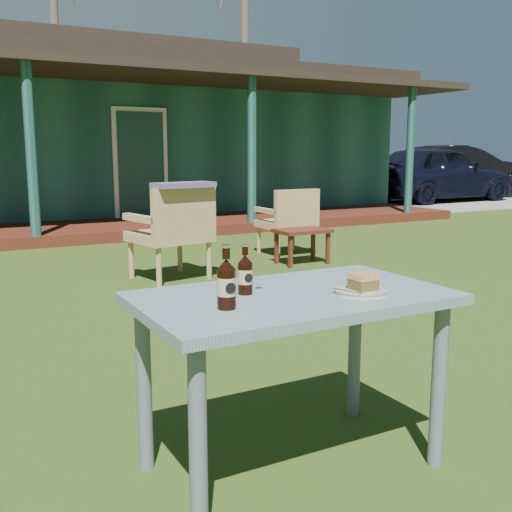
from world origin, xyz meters
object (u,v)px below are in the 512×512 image
car_far (456,171)px  cafe_table (293,319)px  car_near (437,174)px  plate (361,291)px  cake_slice (363,281)px  side_table (302,234)px  armchair_left (174,228)px  armchair_right (290,218)px  cola_bottle_near (245,274)px  cola_bottle_far (226,283)px

car_far → cafe_table: car_far is taller
car_near → plate: size_ratio=20.72×
cake_slice → side_table: (2.23, 3.86, -0.42)m
armchair_left → armchair_right: armchair_left is taller
plate → side_table: 4.48m
car_near → side_table: 9.58m
cola_bottle_near → side_table: 4.54m
plate → cola_bottle_far: (-0.55, 0.04, 0.08)m
cake_slice → cola_bottle_far: bearing=175.9°
cake_slice → armchair_right: (2.41, 4.43, -0.31)m
plate → cola_bottle_far: cola_bottle_far is taller
car_far → side_table: size_ratio=7.28×
cola_bottle_near → armchair_right: size_ratio=0.24×
cake_slice → plate: bearing=-174.9°
cake_slice → armchair_left: bearing=80.2°
cake_slice → armchair_left: 3.79m
cake_slice → cola_bottle_near: size_ratio=0.47×
car_far → cola_bottle_near: size_ratio=22.46×
car_far → cola_bottle_far: car_far is taller
plate → armchair_left: size_ratio=0.22×
side_table → plate: bearing=-120.2°
car_near → armchair_left: (-9.32, -5.77, -0.20)m
cola_bottle_near → plate: bearing=-27.1°
cafe_table → cola_bottle_near: size_ratio=6.17×
car_far → plate: (-11.72, -10.50, 0.01)m
plate → cola_bottle_far: bearing=175.7°
car_near → armchair_left: 10.96m
cafe_table → armchair_left: size_ratio=1.30×
car_far → cola_bottle_near: bearing=149.3°
cola_bottle_near → cola_bottle_far: 0.23m
cafe_table → car_far: bearing=41.0°
plate → cake_slice: bearing=5.1°
cola_bottle_far → car_near: bearing=41.9°
cafe_table → armchair_left: bearing=76.2°
cola_bottle_far → cafe_table: bearing=14.6°
side_table → cola_bottle_far: bearing=-126.2°
car_near → side_table: size_ratio=7.04×
armchair_left → armchair_right: size_ratio=1.13×
armchair_right → plate: bearing=-118.7°
car_near → armchair_left: car_near is taller
cola_bottle_far → armchair_right: size_ratio=0.28×
cafe_table → armchair_left: (0.88, 3.61, -0.10)m
side_table → car_far: bearing=35.0°
cola_bottle_near → armchair_left: (1.05, 3.53, -0.28)m
cake_slice → cola_bottle_near: bearing=153.8°
side_table → cafe_table: bearing=-123.5°
car_far → armchair_right: car_far is taller
cola_bottle_near → cafe_table: bearing=-24.2°
armchair_right → armchair_left: bearing=-158.3°
car_near → cola_bottle_far: (-10.53, -9.46, 0.09)m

